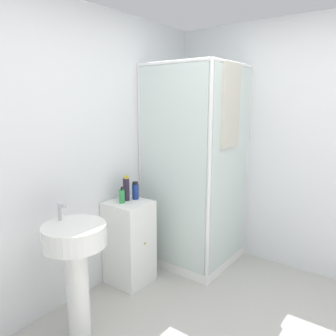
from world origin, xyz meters
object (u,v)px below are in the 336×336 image
object	(u,v)px
shampoo_bottle_tall_black	(126,188)
shampoo_bottle_blue	(135,191)
soap_dispenser	(122,196)
sink	(76,258)

from	to	relation	value
shampoo_bottle_tall_black	shampoo_bottle_blue	size ratio (longest dim) A/B	1.40
soap_dispenser	shampoo_bottle_tall_black	bearing A→B (deg)	16.43
sink	soap_dispenser	distance (m)	0.80
shampoo_bottle_tall_black	soap_dispenser	bearing A→B (deg)	-163.57
soap_dispenser	shampoo_bottle_blue	size ratio (longest dim) A/B	0.92
sink	soap_dispenser	xyz separation A→B (m)	(0.72, 0.25, 0.24)
soap_dispenser	shampoo_bottle_tall_black	world-z (taller)	shampoo_bottle_tall_black
soap_dispenser	shampoo_bottle_tall_black	xyz separation A→B (m)	(0.09, 0.03, 0.05)
shampoo_bottle_blue	shampoo_bottle_tall_black	bearing A→B (deg)	153.37
sink	shampoo_bottle_tall_black	distance (m)	0.90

